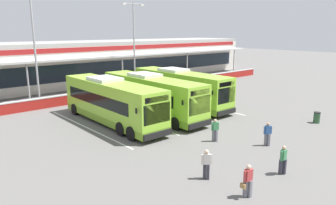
% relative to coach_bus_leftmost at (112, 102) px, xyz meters
% --- Properties ---
extents(ground_plane, '(200.00, 200.00, 0.00)m').
position_rel_coach_bus_leftmost_xyz_m(ground_plane, '(4.09, -5.56, -1.79)').
color(ground_plane, '#605E5B').
extents(terminal_building, '(70.00, 13.00, 6.00)m').
position_rel_coach_bus_leftmost_xyz_m(terminal_building, '(4.09, 21.35, 1.23)').
color(terminal_building, beige).
rests_on(terminal_building, ground).
extents(red_barrier_wall, '(60.00, 0.40, 1.10)m').
position_rel_coach_bus_leftmost_xyz_m(red_barrier_wall, '(4.09, 8.94, -1.23)').
color(red_barrier_wall, maroon).
rests_on(red_barrier_wall, ground).
extents(coach_bus_leftmost, '(3.07, 12.20, 3.78)m').
position_rel_coach_bus_leftmost_xyz_m(coach_bus_leftmost, '(0.00, 0.00, 0.00)').
color(coach_bus_leftmost, '#8CC633').
rests_on(coach_bus_leftmost, ground).
extents(coach_bus_left_centre, '(3.07, 12.20, 3.78)m').
position_rel_coach_bus_leftmost_xyz_m(coach_bus_left_centre, '(3.99, -0.30, 0.00)').
color(coach_bus_left_centre, '#8CC633').
rests_on(coach_bus_left_centre, ground).
extents(coach_bus_centre, '(3.07, 12.20, 3.78)m').
position_rel_coach_bus_leftmost_xyz_m(coach_bus_centre, '(8.49, 0.68, 0.00)').
color(coach_bus_centre, '#8CC633').
rests_on(coach_bus_centre, ground).
extents(bay_stripe_far_west, '(0.14, 13.00, 0.01)m').
position_rel_coach_bus_leftmost_xyz_m(bay_stripe_far_west, '(-2.21, 0.44, -1.78)').
color(bay_stripe_far_west, silver).
rests_on(bay_stripe_far_west, ground).
extents(bay_stripe_west, '(0.14, 13.00, 0.01)m').
position_rel_coach_bus_leftmost_xyz_m(bay_stripe_west, '(1.99, 0.44, -1.78)').
color(bay_stripe_west, silver).
rests_on(bay_stripe_west, ground).
extents(bay_stripe_mid_west, '(0.14, 13.00, 0.01)m').
position_rel_coach_bus_leftmost_xyz_m(bay_stripe_mid_west, '(6.19, 0.44, -1.78)').
color(bay_stripe_mid_west, silver).
rests_on(bay_stripe_mid_west, ground).
extents(bay_stripe_centre, '(0.14, 13.00, 0.01)m').
position_rel_coach_bus_leftmost_xyz_m(bay_stripe_centre, '(10.39, 0.44, -1.78)').
color(bay_stripe_centre, silver).
rests_on(bay_stripe_centre, ground).
extents(pedestrian_with_handbag, '(0.63, 0.38, 1.62)m').
position_rel_coach_bus_leftmost_xyz_m(pedestrian_with_handbag, '(-1.79, -14.54, -0.93)').
color(pedestrian_with_handbag, slate).
rests_on(pedestrian_with_handbag, ground).
extents(pedestrian_in_dark_coat, '(0.53, 0.30, 1.62)m').
position_rel_coach_bus_leftmost_xyz_m(pedestrian_in_dark_coat, '(1.69, -14.40, -0.91)').
color(pedestrian_in_dark_coat, '#33333D').
rests_on(pedestrian_in_dark_coat, ground).
extents(pedestrian_child, '(0.52, 0.40, 1.62)m').
position_rel_coach_bus_leftmost_xyz_m(pedestrian_child, '(2.96, -8.62, -0.91)').
color(pedestrian_child, slate).
rests_on(pedestrian_child, ground).
extents(pedestrian_near_bin, '(0.49, 0.42, 1.62)m').
position_rel_coach_bus_leftmost_xyz_m(pedestrian_near_bin, '(4.93, -11.52, -0.91)').
color(pedestrian_near_bin, slate).
rests_on(pedestrian_near_bin, ground).
extents(pedestrian_approaching_bus, '(0.47, 0.42, 1.62)m').
position_rel_coach_bus_leftmost_xyz_m(pedestrian_approaching_bus, '(-1.81, -12.03, -0.91)').
color(pedestrian_approaching_bus, '#33333D').
rests_on(pedestrian_approaching_bus, ground).
extents(lamp_post_west, '(3.24, 0.28, 11.00)m').
position_rel_coach_bus_leftmost_xyz_m(lamp_post_west, '(-2.05, 10.85, 4.50)').
color(lamp_post_west, '#9E9EA3').
rests_on(lamp_post_west, ground).
extents(lamp_post_centre, '(3.24, 0.28, 11.00)m').
position_rel_coach_bus_leftmost_xyz_m(lamp_post_centre, '(10.73, 11.55, 4.50)').
color(lamp_post_centre, '#9E9EA3').
rests_on(lamp_post_centre, ground).
extents(litter_bin, '(0.54, 0.54, 0.93)m').
position_rel_coach_bus_leftmost_xyz_m(litter_bin, '(12.84, -11.40, -1.32)').
color(litter_bin, '#2D5133').
rests_on(litter_bin, ground).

